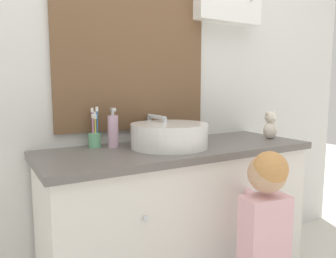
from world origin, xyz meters
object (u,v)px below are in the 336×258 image
at_px(sink_basin, 169,135).
at_px(teddy_bear, 270,126).
at_px(soap_dispenser, 113,131).
at_px(toothbrush_holder, 95,137).
at_px(child_figure, 265,230).

distance_m(sink_basin, teddy_bear, 0.64).
relative_size(sink_basin, soap_dispenser, 2.24).
height_order(sink_basin, toothbrush_holder, toothbrush_holder).
distance_m(soap_dispenser, child_figure, 0.83).
relative_size(child_figure, teddy_bear, 5.28).
bearing_deg(sink_basin, teddy_bear, -5.71).
bearing_deg(toothbrush_holder, teddy_bear, -14.35).
bearing_deg(child_figure, soap_dispenser, 127.05).
bearing_deg(toothbrush_holder, child_figure, -50.34).
distance_m(sink_basin, child_figure, 0.62).
bearing_deg(soap_dispenser, toothbrush_holder, 151.15).
relative_size(toothbrush_holder, soap_dispenser, 1.02).
bearing_deg(soap_dispenser, teddy_bear, -12.90).
xyz_separation_m(sink_basin, toothbrush_holder, (-0.32, 0.18, -0.01)).
xyz_separation_m(sink_basin, teddy_bear, (0.64, -0.06, 0.01)).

